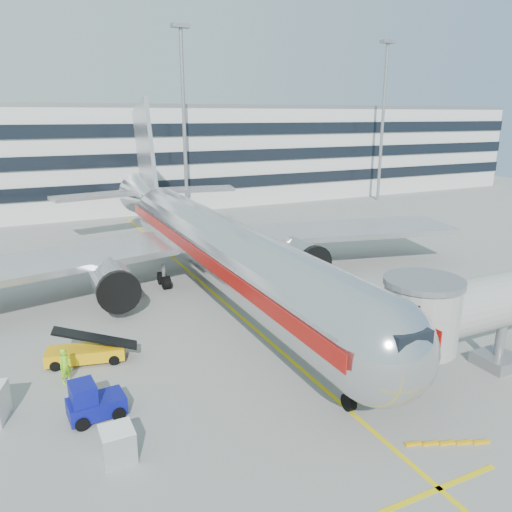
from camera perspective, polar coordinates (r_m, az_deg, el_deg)
name	(u,v)px	position (r m, az deg, el deg)	size (l,w,h in m)	color
ground	(274,345)	(32.18, 2.04, -10.15)	(180.00, 180.00, 0.00)	gray
lead_in_line	(217,296)	(40.58, -4.53, -4.53)	(0.25, 70.00, 0.01)	yellow
stop_bar	(439,489)	(22.70, 20.19, -23.68)	(6.00, 0.25, 0.01)	yellow
main_jet	(208,240)	(40.87, -5.53, 1.81)	(50.95, 48.70, 16.06)	silver
terminal	(107,155)	(84.84, -16.68, 10.95)	(150.00, 24.25, 15.60)	silver
light_mast_centre	(184,109)	(70.92, -8.28, 16.32)	(2.40, 1.20, 25.45)	gray
light_mast_east	(383,110)	(87.45, 14.36, 15.89)	(2.40, 1.20, 25.45)	gray
belt_loader	(86,352)	(31.54, -18.87, -10.34)	(4.81, 2.57, 2.25)	#E4A409
baggage_tug	(92,402)	(26.03, -18.19, -15.61)	(2.73, 1.86, 1.97)	navy
cargo_container_front	(118,444)	(23.21, -15.54, -19.98)	(1.38, 1.38, 1.45)	#BABDC2
ramp_worker	(65,366)	(29.49, -20.96, -11.66)	(0.73, 0.48, 2.00)	#87E317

